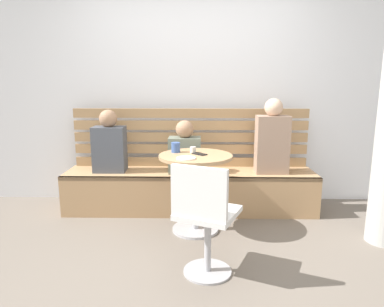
{
  "coord_description": "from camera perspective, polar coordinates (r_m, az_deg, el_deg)",
  "views": [
    {
      "loc": [
        0.09,
        -2.45,
        1.39
      ],
      "look_at": [
        0.03,
        0.66,
        0.75
      ],
      "focal_mm": 32.37,
      "sensor_mm": 36.0,
      "label": 1
    }
  ],
  "objects": [
    {
      "name": "person_adult",
      "position": [
        3.76,
        13.07,
        2.23
      ],
      "size": [
        0.34,
        0.22,
        0.79
      ],
      "color": "#9E7F6B",
      "rests_on": "booth_bench"
    },
    {
      "name": "ground",
      "position": [
        2.82,
        -0.98,
        -17.91
      ],
      "size": [
        8.0,
        8.0,
        0.0
      ],
      "primitive_type": "plane",
      "color": "#70665B"
    },
    {
      "name": "cup_espresso_small",
      "position": [
        3.27,
        0.16,
        0.65
      ],
      "size": [
        0.06,
        0.06,
        0.05
      ],
      "primitive_type": "cylinder",
      "color": "silver",
      "rests_on": "cafe_table"
    },
    {
      "name": "booth_backrest",
      "position": [
        3.94,
        -0.25,
        2.67
      ],
      "size": [
        2.65,
        0.04,
        0.66
      ],
      "color": "#A68157",
      "rests_on": "booth_bench"
    },
    {
      "name": "back_wall",
      "position": [
        4.09,
        -0.19,
        12.46
      ],
      "size": [
        5.2,
        0.1,
        2.9
      ],
      "primitive_type": "cube",
      "color": "silver",
      "rests_on": "ground"
    },
    {
      "name": "cup_mug_blue",
      "position": [
        3.28,
        -2.71,
        1.01
      ],
      "size": [
        0.08,
        0.08,
        0.09
      ],
      "primitive_type": "cylinder",
      "color": "#3D5B9E",
      "rests_on": "cafe_table"
    },
    {
      "name": "plate_small",
      "position": [
        3.0,
        -0.99,
        -0.76
      ],
      "size": [
        0.17,
        0.17,
        0.01
      ],
      "primitive_type": "cylinder",
      "color": "white",
      "rests_on": "cafe_table"
    },
    {
      "name": "white_chair",
      "position": [
        2.48,
        2.1,
        -10.33
      ],
      "size": [
        0.52,
        0.52,
        0.85
      ],
      "color": "#ADADB2",
      "rests_on": "ground"
    },
    {
      "name": "person_child_middle",
      "position": [
        3.82,
        -13.45,
        1.46
      ],
      "size": [
        0.34,
        0.22,
        0.67
      ],
      "color": "#4C515B",
      "rests_on": "booth_bench"
    },
    {
      "name": "booth_bench",
      "position": [
        3.83,
        -0.33,
        -6.13
      ],
      "size": [
        2.7,
        0.52,
        0.44
      ],
      "color": "tan",
      "rests_on": "ground"
    },
    {
      "name": "phone_on_table",
      "position": [
        3.19,
        1.24,
        -0.07
      ],
      "size": [
        0.15,
        0.15,
        0.01
      ],
      "primitive_type": "cube",
      "rotation": [
        0.0,
        0.0,
        0.81
      ],
      "color": "black",
      "rests_on": "cafe_table"
    },
    {
      "name": "cafe_table",
      "position": [
        3.23,
        0.58,
        -4.06
      ],
      "size": [
        0.68,
        0.68,
        0.74
      ],
      "color": "#ADADB2",
      "rests_on": "ground"
    },
    {
      "name": "person_child_left",
      "position": [
        3.69,
        -1.21,
        0.59
      ],
      "size": [
        0.34,
        0.22,
        0.56
      ],
      "color": "slate",
      "rests_on": "booth_bench"
    }
  ]
}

